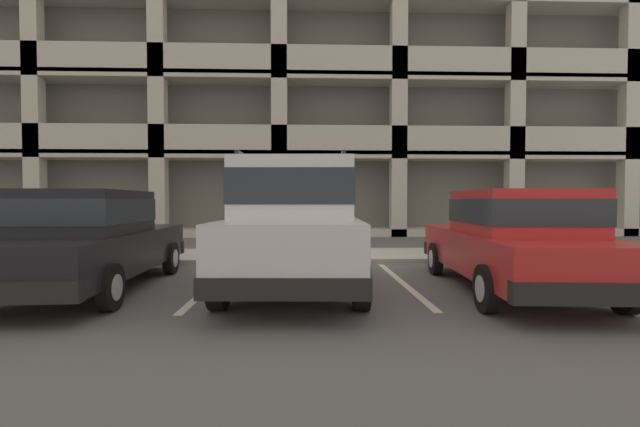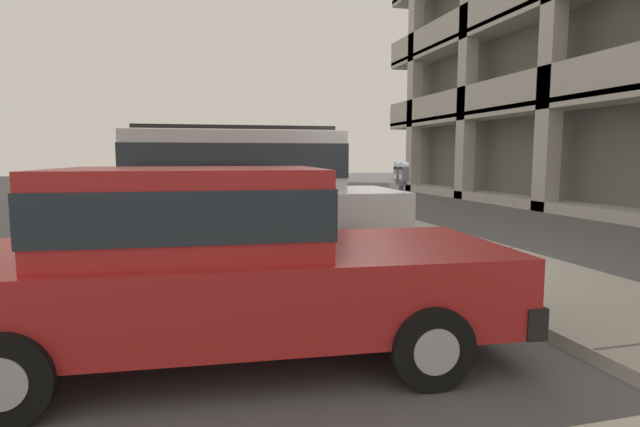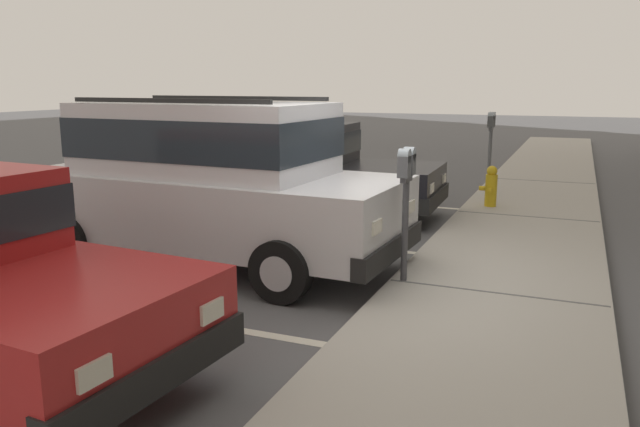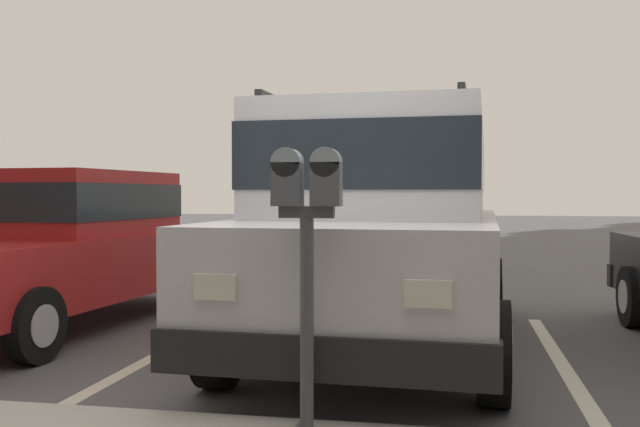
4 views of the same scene
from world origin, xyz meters
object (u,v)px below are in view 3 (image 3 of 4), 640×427
object	(u,v)px
red_sedan	(302,166)
parking_meter_near	(406,183)
silver_suv	(208,176)
fire_hydrant	(491,186)
parking_meter_far	(491,132)

from	to	relation	value
red_sedan	parking_meter_near	xyz separation A→B (m)	(3.32, 2.68, 0.36)
silver_suv	red_sedan	bearing A→B (deg)	-174.18
red_sedan	fire_hydrant	distance (m)	3.27
parking_meter_near	fire_hydrant	xyz separation A→B (m)	(-4.61, 0.30, -0.72)
red_sedan	parking_meter_near	size ratio (longest dim) A/B	3.18
red_sedan	parking_meter_near	world-z (taller)	parking_meter_near
red_sedan	parking_meter_far	distance (m)	4.11
red_sedan	fire_hydrant	bearing A→B (deg)	111.55
silver_suv	parking_meter_far	size ratio (longest dim) A/B	3.18
silver_suv	fire_hydrant	distance (m)	5.31
red_sedan	fire_hydrant	size ratio (longest dim) A/B	6.48
silver_suv	red_sedan	world-z (taller)	silver_suv
silver_suv	red_sedan	size ratio (longest dim) A/B	1.07
parking_meter_far	fire_hydrant	world-z (taller)	parking_meter_far
silver_suv	parking_meter_near	size ratio (longest dim) A/B	3.41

